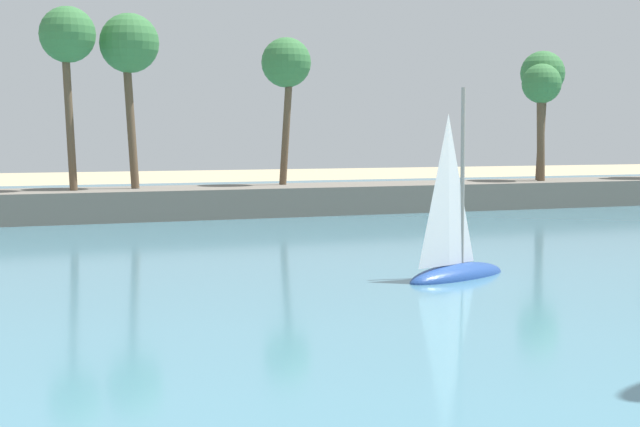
{
  "coord_description": "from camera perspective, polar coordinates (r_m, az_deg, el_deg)",
  "views": [
    {
      "loc": [
        -4.68,
        -1.14,
        5.0
      ],
      "look_at": [
        1.31,
        13.83,
        3.68
      ],
      "focal_mm": 54.34,
      "sensor_mm": 36.0,
      "label": 1
    }
  ],
  "objects": [
    {
      "name": "sea",
      "position": [
        53.66,
        -16.69,
        -0.83
      ],
      "size": [
        220.0,
        87.39,
        0.06
      ],
      "primitive_type": "cube",
      "color": "teal",
      "rests_on": "ground"
    },
    {
      "name": "sailboat_near_shore",
      "position": [
        33.74,
        7.98,
        -2.69
      ],
      "size": [
        5.03,
        3.25,
        7.03
      ],
      "color": "#234793",
      "rests_on": "sea"
    }
  ]
}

